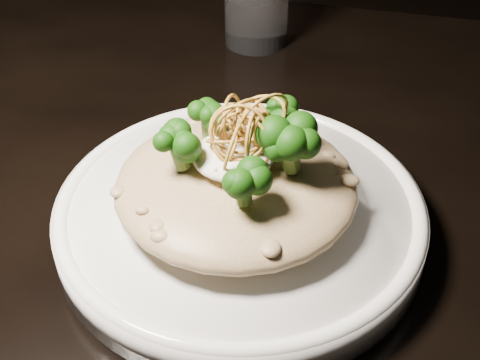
# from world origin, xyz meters

# --- Properties ---
(table) EXTENTS (1.10, 0.80, 0.75)m
(table) POSITION_xyz_m (0.00, 0.00, 0.67)
(table) COLOR black
(table) RESTS_ON ground
(plate) EXTENTS (0.30, 0.30, 0.03)m
(plate) POSITION_xyz_m (-0.02, -0.06, 0.77)
(plate) COLOR white
(plate) RESTS_ON table
(risotto) EXTENTS (0.19, 0.19, 0.04)m
(risotto) POSITION_xyz_m (-0.02, -0.06, 0.80)
(risotto) COLOR brown
(risotto) RESTS_ON plate
(broccoli) EXTENTS (0.12, 0.12, 0.04)m
(broccoli) POSITION_xyz_m (-0.02, -0.06, 0.85)
(broccoli) COLOR black
(broccoli) RESTS_ON risotto
(cheese) EXTENTS (0.06, 0.06, 0.02)m
(cheese) POSITION_xyz_m (-0.02, -0.06, 0.83)
(cheese) COLOR white
(cheese) RESTS_ON risotto
(shallots) EXTENTS (0.06, 0.06, 0.04)m
(shallots) POSITION_xyz_m (-0.01, -0.06, 0.86)
(shallots) COLOR brown
(shallots) RESTS_ON cheese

